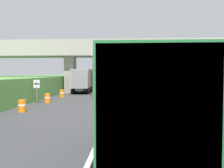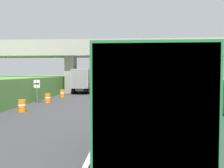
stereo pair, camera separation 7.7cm
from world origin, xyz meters
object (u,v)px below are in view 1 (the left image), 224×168
at_px(truck_green, 144,102).
at_px(truck_white, 84,80).
at_px(truck_red, 106,80).
at_px(overhead_highway_sign, 117,67).
at_px(construction_barrel_2, 22,106).
at_px(truck_yellow, 144,77).
at_px(construction_barrel_3, 47,98).
at_px(speed_limit_sign, 37,88).
at_px(car_silver, 129,85).
at_px(construction_barrel_4, 62,93).

distance_m(truck_green, truck_white, 27.51).
xyz_separation_m(truck_red, truck_white, (-3.31, 0.64, 0.00)).
height_order(overhead_highway_sign, truck_white, overhead_highway_sign).
xyz_separation_m(overhead_highway_sign, construction_barrel_2, (-6.53, -11.21, -3.18)).
height_order(truck_yellow, construction_barrel_3, truck_yellow).
relative_size(speed_limit_sign, truck_green, 0.31).
bearing_deg(truck_red, construction_barrel_3, -111.98).
relative_size(overhead_highway_sign, construction_barrel_3, 6.53).
distance_m(overhead_highway_sign, speed_limit_sign, 9.85).
height_order(truck_red, construction_barrel_3, truck_red).
xyz_separation_m(speed_limit_sign, car_silver, (8.99, 18.90, -0.62)).
distance_m(car_silver, construction_barrel_3, 20.28).
xyz_separation_m(truck_green, construction_barrel_3, (-8.22, 14.57, -1.47)).
bearing_deg(truck_white, truck_yellow, 60.29).
height_order(speed_limit_sign, construction_barrel_2, speed_limit_sign).
relative_size(truck_yellow, car_silver, 1.78).
bearing_deg(speed_limit_sign, car_silver, 64.57).
distance_m(truck_white, construction_barrel_2, 17.52).
bearing_deg(overhead_highway_sign, construction_barrel_3, -137.85).
bearing_deg(truck_yellow, car_silver, -106.76).
bearing_deg(truck_yellow, construction_barrel_3, -110.97).
height_order(car_silver, construction_barrel_3, car_silver).
height_order(truck_white, construction_barrel_3, truck_white).
bearing_deg(truck_green, truck_red, 97.92).
relative_size(truck_red, truck_yellow, 1.00).
distance_m(overhead_highway_sign, car_silver, 13.15).
xyz_separation_m(truck_yellow, truck_white, (-10.12, -17.74, 0.00)).
relative_size(truck_white, construction_barrel_3, 8.11).
bearing_deg(construction_barrel_3, construction_barrel_4, 91.00).
xyz_separation_m(truck_white, construction_barrel_3, (-1.29, -12.05, -1.47)).
height_order(truck_red, construction_barrel_4, truck_red).
xyz_separation_m(truck_yellow, construction_barrel_3, (-11.42, -29.79, -1.47)).
height_order(truck_red, truck_yellow, same).
xyz_separation_m(speed_limit_sign, construction_barrel_4, (0.84, 5.65, -1.02)).
distance_m(car_silver, construction_barrel_4, 15.56).
bearing_deg(truck_green, construction_barrel_4, 112.65).
relative_size(truck_green, truck_yellow, 1.00).
bearing_deg(truck_red, construction_barrel_2, -105.58).
bearing_deg(construction_barrel_2, car_silver, 71.28).
relative_size(speed_limit_sign, truck_yellow, 0.31).
height_order(truck_red, construction_barrel_2, truck_red).
relative_size(truck_red, truck_green, 1.00).
xyz_separation_m(truck_red, construction_barrel_2, (-4.68, -16.77, -1.47)).
relative_size(truck_white, construction_barrel_4, 8.11).
xyz_separation_m(car_silver, construction_barrel_3, (-8.05, -18.61, -0.40)).
bearing_deg(construction_barrel_3, car_silver, 66.61).
height_order(overhead_highway_sign, car_silver, overhead_highway_sign).
relative_size(overhead_highway_sign, truck_white, 0.81).
bearing_deg(car_silver, truck_yellow, 73.24).
bearing_deg(speed_limit_sign, truck_red, 64.65).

